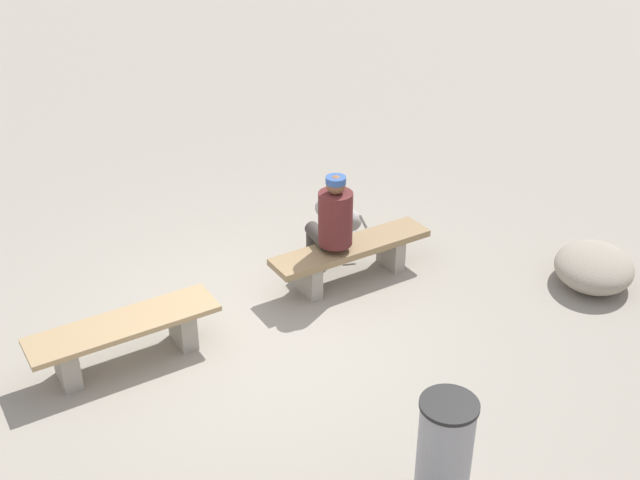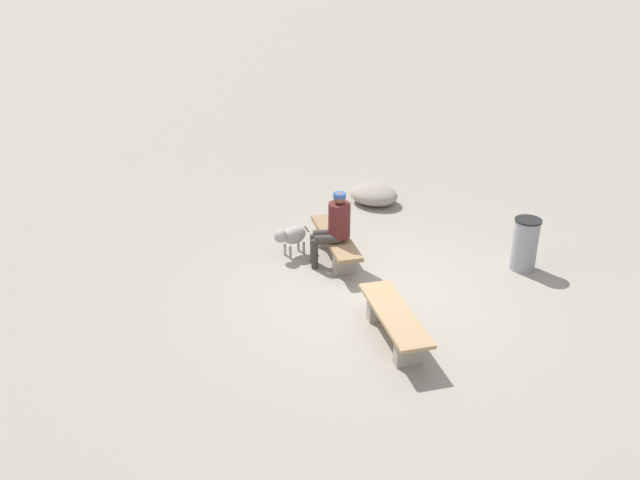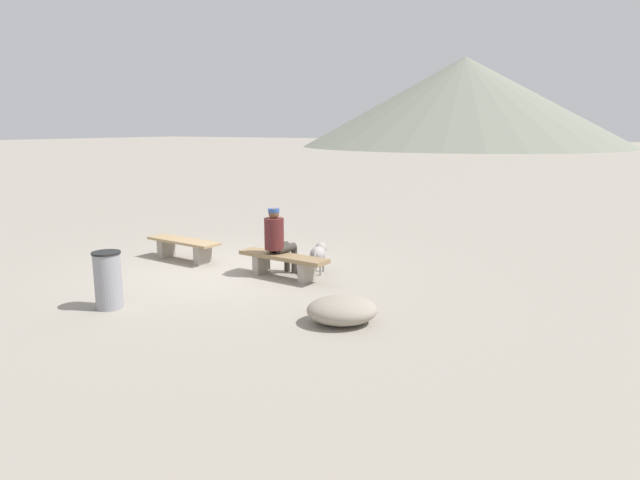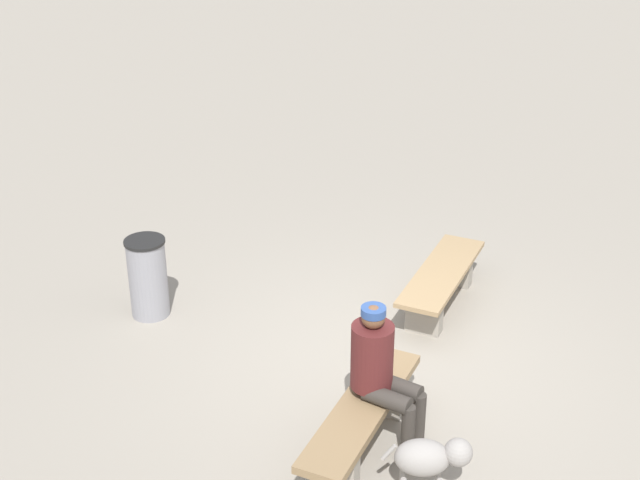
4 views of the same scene
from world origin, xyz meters
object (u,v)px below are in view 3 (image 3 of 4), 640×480
Objects in this scene: bench_left at (184,246)px; bench_right at (283,261)px; trash_bin at (108,280)px; seated_person at (277,237)px; dog at (319,253)px; boulder at (342,310)px.

bench_left is 0.96× the size of bench_right.
trash_bin reaches higher than bench_left.
bench_right is 0.46m from seated_person.
dog is 2.76m from boulder.
bench_left is 2.89m from dog.
trash_bin reaches higher than dog.
bench_right is 1.44× the size of seated_person.
bench_right is 1.84× the size of boulder.
bench_right is at bearing -13.99° from seated_person.
bench_left is 3.05m from trash_bin.
bench_left is at bearing -167.16° from seated_person.
trash_bin is 0.88× the size of boulder.
dog reaches higher than bench_right.
seated_person reaches higher than dog.
bench_left is 2.49m from bench_right.
seated_person is at bearing 118.44° from dog.
seated_person is 1.45× the size of trash_bin.
bench_right is at bearing 142.28° from boulder.
dog is at bearing 59.32° from seated_person.
dog is at bearing 66.39° from bench_right.
bench_right is at bearing 64.18° from trash_bin.
bench_left is 4.80m from boulder.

